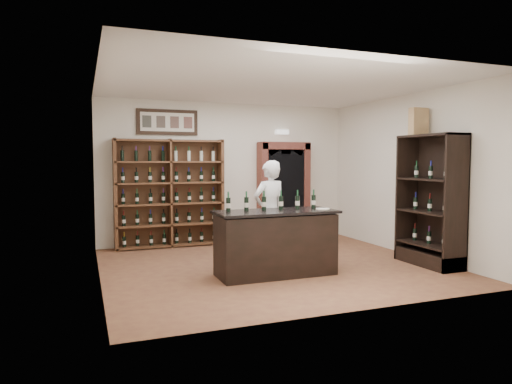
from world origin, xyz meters
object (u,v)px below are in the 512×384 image
wine_crate (418,122)px  shopkeeper (270,211)px  side_cabinet (431,221)px  tasting_counter (276,243)px  counter_bottle_0 (228,204)px  wine_shelf (170,193)px

wine_crate → shopkeeper: bearing=157.0°
side_cabinet → tasting_counter: bearing=173.7°
tasting_counter → counter_bottle_0: size_ratio=6.27×
side_cabinet → wine_crate: 1.72m
counter_bottle_0 → wine_crate: bearing=-1.4°
tasting_counter → counter_bottle_0: (-0.72, 0.13, 0.61)m
side_cabinet → counter_bottle_0: bearing=172.9°
wine_shelf → counter_bottle_0: size_ratio=7.33×
wine_shelf → tasting_counter: bearing=-69.4°
shopkeeper → wine_crate: size_ratio=3.73×
counter_bottle_0 → wine_crate: 3.67m
tasting_counter → shopkeeper: shopkeeper is taller
wine_shelf → side_cabinet: (3.82, -3.23, -0.35)m
tasting_counter → counter_bottle_0: 0.95m
side_cabinet → shopkeeper: 2.74m
counter_bottle_0 → wine_shelf: bearing=97.7°
wine_shelf → wine_crate: wine_crate is taller
wine_shelf → counter_bottle_0: wine_shelf is taller
tasting_counter → side_cabinet: side_cabinet is taller
tasting_counter → counter_bottle_0: counter_bottle_0 is taller
tasting_counter → shopkeeper: (0.29, 0.95, 0.39)m
wine_crate → tasting_counter: bearing=178.4°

